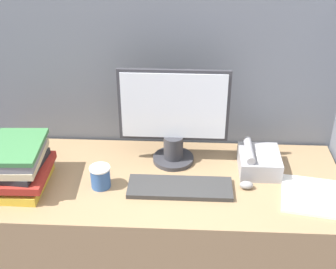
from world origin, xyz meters
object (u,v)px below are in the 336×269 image
monitor (174,120)px  desk_telephone (258,161)px  keyboard (180,188)px  coffee_cup (100,177)px  mouse (246,185)px  book_stack (18,166)px

monitor → desk_telephone: (0.38, -0.06, -0.17)m
keyboard → coffee_cup: 0.34m
monitor → desk_telephone: 0.42m
mouse → monitor: bearing=147.7°
coffee_cup → book_stack: (-0.34, -0.01, 0.05)m
desk_telephone → monitor: bearing=171.3°
keyboard → mouse: mouse is taller
mouse → desk_telephone: (0.06, 0.14, 0.03)m
coffee_cup → desk_telephone: bearing=13.1°
mouse → book_stack: size_ratio=0.19×
keyboard → desk_telephone: bearing=25.5°
mouse → coffee_cup: 0.62m
book_stack → desk_telephone: 1.04m
keyboard → mouse: size_ratio=7.69×
monitor → book_stack: 0.69m
book_stack → desk_telephone: size_ratio=1.49×
monitor → desk_telephone: bearing=-8.7°
keyboard → desk_telephone: 0.38m
coffee_cup → mouse: bearing=1.5°
keyboard → mouse: bearing=4.6°
monitor → book_stack: size_ratio=1.59×
monitor → mouse: (0.32, -0.20, -0.20)m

